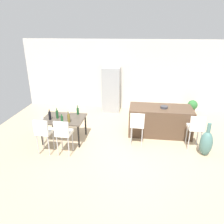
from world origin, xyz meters
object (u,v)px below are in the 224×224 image
Objects in this scene: dining_chair_near at (43,131)px; floor_vase at (206,143)px; wine_bottle_left at (69,118)px; wine_bottle_corner at (57,114)px; dining_chair_far at (63,132)px; bar_chair_middle at (196,127)px; fruit_bowl at (164,107)px; dining_table at (64,120)px; wine_bottle_far at (50,115)px; bar_chair_left at (137,124)px; wine_glass_near at (42,118)px; wine_bottle_middle at (78,111)px; refrigerator at (111,89)px; potted_plant at (192,106)px; wine_bottle_inner at (62,120)px; wine_glass_right at (69,111)px; kitchen_island at (160,121)px.

dining_chair_near reaches higher than floor_vase.
wine_bottle_left reaches higher than wine_bottle_corner.
dining_chair_far is 1.08× the size of floor_vase.
fruit_bowl is (-0.83, 0.81, 0.26)m from bar_chair_middle.
dining_table is 0.44m from wine_bottle_far.
bar_chair_left is 3.27× the size of wine_bottle_far.
wine_glass_near is at bearing -180.00° from floor_vase.
refrigerator reaches higher than wine_bottle_middle.
dining_chair_far reaches higher than fruit_bowl.
bar_chair_left is at bearing 180.00° from bar_chair_middle.
wine_bottle_far is at bearing -164.64° from fruit_bowl.
bar_chair_left is 1.08× the size of floor_vase.
wine_bottle_far reaches higher than potted_plant.
dining_chair_far is (-3.62, -0.81, 0.00)m from bar_chair_middle.
dining_chair_near is at bearing -108.81° from dining_table.
bar_chair_left is 2.18m from wine_bottle_inner.
dining_chair_near is at bearing -132.43° from wine_bottle_inner.
wine_bottle_corner is at bearing -114.84° from refrigerator.
wine_bottle_left reaches higher than fruit_bowl.
wine_glass_right and wine_glass_near have the same top height.
wine_bottle_inner is at bearing -179.04° from floor_vase.
kitchen_island is 3.10m from dining_table.
fruit_bowl is at bearing 14.04° from wine_bottle_corner.
floor_vase is (4.51, -0.18, -0.50)m from wine_bottle_far.
bar_chair_middle reaches higher than dining_table.
fruit_bowl is (1.96, -1.98, 0.04)m from refrigerator.
potted_plant is at bearing 31.19° from wine_bottle_far.
wine_bottle_corner is 4.37m from floor_vase.
floor_vase is (4.05, -0.59, -0.49)m from wine_glass_right.
wine_glass_right is at bearing 41.45° from wine_bottle_far.
dining_table is (-2.98, -0.83, 0.21)m from kitchen_island.
dining_table is at bearing 179.62° from bar_chair_middle.
wine_bottle_left is (-0.02, 0.57, 0.17)m from dining_chair_far.
refrigerator is at bearing 68.81° from dining_chair_near.
wine_glass_right is (-0.16, 0.51, -0.00)m from wine_bottle_left.
bar_chair_middle is at bearing 1.80° from wine_bottle_far.
refrigerator is at bearing 68.06° from wine_glass_right.
wine_bottle_corner is at bearing 42.73° from wine_glass_near.
dining_chair_far is at bearing -148.37° from kitchen_island.
kitchen_island is 3.71m from wine_glass_near.
wine_bottle_middle is 0.88m from wine_bottle_far.
bar_chair_left is 2.79m from wine_glass_near.
refrigerator reaches higher than wine_glass_right.
dining_chair_near is 4.48× the size of fruit_bowl.
wine_bottle_corner is 1.08× the size of wine_bottle_inner.
dining_chair_far is 0.95m from wine_glass_near.
wine_bottle_left reaches higher than floor_vase.
wine_bottle_left is 0.63m from wine_bottle_far.
bar_chair_left is 1.65m from bar_chair_middle.
wine_bottle_inner reaches higher than kitchen_island.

